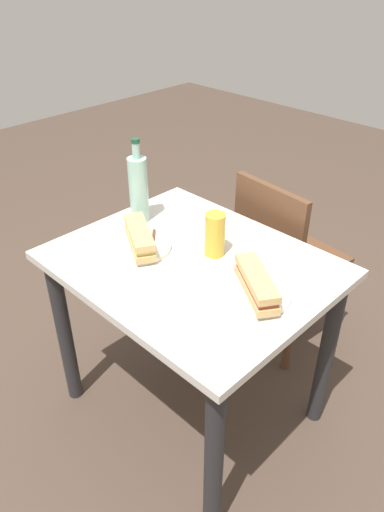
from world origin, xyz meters
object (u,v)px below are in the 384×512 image
baguette_sandwich_near (257,283)px  baguette_sandwich_far (139,237)px  knife_far (154,241)px  plate_far (140,247)px  knife_near (270,287)px  water_bottle (138,188)px  beer_glass (215,235)px  plate_near (256,294)px  dining_table (192,292)px  chair_far (280,255)px

baguette_sandwich_near → baguette_sandwich_far: same height
knife_far → plate_far: bearing=-108.1°
knife_near → knife_far: size_ratio=1.23×
baguette_sandwich_near → knife_near: bearing=69.2°
water_bottle → beer_glass: size_ratio=2.11×
plate_near → water_bottle: size_ratio=0.68×
plate_far → knife_far: knife_far is taller
plate_near → baguette_sandwich_near: (0.00, -0.00, 0.04)m
plate_near → knife_near: size_ratio=1.36×
knife_far → knife_near: bearing=8.5°
plate_far → knife_far: size_ratio=1.67×
dining_table → water_bottle: 0.45m
dining_table → beer_glass: beer_glass is taller
plate_near → water_bottle: bearing=174.0°
plate_far → beer_glass: 0.28m
beer_glass → knife_far: bearing=-150.7°
knife_near → chair_far: bearing=120.2°
knife_near → beer_glass: size_ratio=1.04×
dining_table → plate_near: 0.32m
baguette_sandwich_far → knife_far: bearing=71.9°
chair_far → baguette_sandwich_near: bearing=-63.3°
chair_far → plate_near: size_ratio=3.84×
plate_near → plate_far: bearing=-170.9°
plate_near → baguette_sandwich_far: (-0.47, -0.08, 0.04)m
beer_glass → baguette_sandwich_near: bearing=-19.1°
dining_table → plate_near: size_ratio=4.15×
plate_near → baguette_sandwich_near: baguette_sandwich_near is taller
chair_far → plate_near: 0.69m
knife_far → water_bottle: bearing=153.9°
chair_far → knife_far: (-0.16, -0.60, 0.27)m
dining_table → baguette_sandwich_far: 0.28m
plate_near → water_bottle: water_bottle is taller
chair_far → water_bottle: bearing=-124.2°
knife_near → beer_glass: beer_glass is taller
plate_near → knife_near: 0.05m
plate_far → baguette_sandwich_near: bearing=9.1°
chair_far → beer_glass: (0.03, -0.49, 0.33)m
knife_near → knife_far: same height
baguette_sandwich_near → chair_far: bearing=116.7°
plate_near → knife_far: knife_far is taller
chair_far → water_bottle: 0.73m
chair_far → water_bottle: water_bottle is taller
baguette_sandwich_near → knife_far: (-0.45, -0.02, -0.03)m
knife_near → baguette_sandwich_far: (-0.49, -0.12, 0.03)m
chair_far → beer_glass: beer_glass is taller
chair_far → plate_near: (0.29, -0.58, 0.26)m
dining_table → baguette_sandwich_near: size_ratio=3.79×
water_bottle → knife_near: bearing=-1.7°
water_bottle → dining_table: bearing=-10.6°
baguette_sandwich_near → beer_glass: beer_glass is taller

